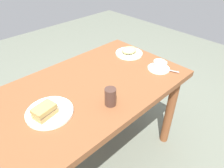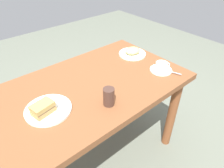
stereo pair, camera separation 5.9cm
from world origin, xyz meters
name	(u,v)px [view 2 (the right image)]	position (x,y,z in m)	size (l,w,h in m)	color
ground_plane	(95,155)	(0.00, 0.00, 0.00)	(6.00, 6.00, 0.00)	slate
dining_table	(90,98)	(0.00, 0.00, 0.62)	(1.28, 0.76, 0.74)	brown
sandwich_plate	(48,110)	(-0.31, -0.05, 0.74)	(0.25, 0.25, 0.01)	white
sandwich_front	(43,108)	(-0.34, -0.06, 0.78)	(0.13, 0.10, 0.06)	tan
coffee_saucer	(161,70)	(0.48, -0.19, 0.74)	(0.15, 0.15, 0.01)	white
coffee_cup	(162,66)	(0.48, -0.19, 0.77)	(0.10, 0.08, 0.05)	white
spoon	(172,72)	(0.51, -0.26, 0.75)	(0.05, 0.10, 0.01)	silver
side_plate	(132,54)	(0.50, 0.11, 0.74)	(0.21, 0.21, 0.01)	white
side_food_pile	(133,51)	(0.50, 0.11, 0.77)	(0.13, 0.11, 0.04)	#CFC073
drinking_glass	(109,97)	(-0.02, -0.22, 0.79)	(0.06, 0.06, 0.11)	#472F27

